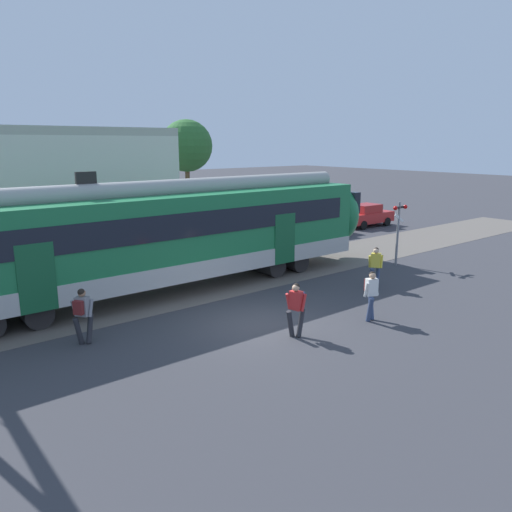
# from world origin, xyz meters

# --- Properties ---
(ground_plane) EXTENTS (160.00, 160.00, 0.00)m
(ground_plane) POSITION_xyz_m (0.00, 0.00, 0.00)
(ground_plane) COLOR #38383D
(pedestrian_grey) EXTENTS (0.71, 0.51, 1.67)m
(pedestrian_grey) POSITION_xyz_m (-4.93, 1.91, 0.99)
(pedestrian_grey) COLOR #28282D
(pedestrian_grey) RESTS_ON ground
(pedestrian_red) EXTENTS (0.69, 0.54, 1.67)m
(pedestrian_red) POSITION_xyz_m (0.23, -1.47, 0.99)
(pedestrian_red) COLOR #28282D
(pedestrian_red) RESTS_ON ground
(pedestrian_white) EXTENTS (0.65, 0.58, 1.67)m
(pedestrian_white) POSITION_xyz_m (3.06, -1.97, 0.99)
(pedestrian_white) COLOR navy
(pedestrian_white) RESTS_ON ground
(pedestrian_yellow) EXTENTS (0.71, 0.50, 1.67)m
(pedestrian_yellow) POSITION_xyz_m (6.19, 0.29, 0.99)
(pedestrian_yellow) COLOR navy
(pedestrian_yellow) RESTS_ON ground
(parked_car_grey) EXTENTS (4.08, 1.92, 1.54)m
(parked_car_grey) POSITION_xyz_m (12.97, 9.96, 0.78)
(parked_car_grey) COLOR gray
(parked_car_grey) RESTS_ON ground
(parked_car_red) EXTENTS (4.03, 1.81, 1.54)m
(parked_car_red) POSITION_xyz_m (17.79, 10.15, 0.78)
(parked_car_red) COLOR #B22323
(parked_car_red) RESTS_ON ground
(crossing_signal) EXTENTS (0.96, 0.22, 3.00)m
(crossing_signal) POSITION_xyz_m (10.04, 2.05, 2.01)
(crossing_signal) COLOR gray
(crossing_signal) RESTS_ON ground
(background_building) EXTENTS (14.24, 5.00, 9.20)m
(background_building) POSITION_xyz_m (-3.18, 14.01, 3.21)
(background_building) COLOR beige
(background_building) RESTS_ON ground
(street_tree_right) EXTENTS (3.56, 3.56, 7.23)m
(street_tree_right) POSITION_xyz_m (8.75, 18.70, 5.42)
(street_tree_right) COLOR brown
(street_tree_right) RESTS_ON ground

